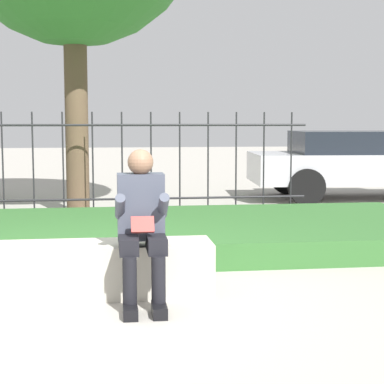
% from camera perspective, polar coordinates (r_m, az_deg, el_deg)
% --- Properties ---
extents(ground_plane, '(60.00, 60.00, 0.00)m').
position_cam_1_polar(ground_plane, '(5.59, -9.58, -9.07)').
color(ground_plane, '#A8A399').
extents(stone_bench, '(2.97, 0.50, 0.45)m').
position_cam_1_polar(stone_bench, '(5.57, -13.69, -7.10)').
color(stone_bench, '#B7B2A3').
rests_on(stone_bench, ground_plane).
extents(person_seated_reader, '(0.42, 0.73, 1.25)m').
position_cam_1_polar(person_seated_reader, '(5.17, -4.50, -2.54)').
color(person_seated_reader, black).
rests_on(person_seated_reader, ground_plane).
extents(grass_berm, '(8.41, 2.89, 0.28)m').
position_cam_1_polar(grass_berm, '(7.66, -9.03, -3.81)').
color(grass_berm, '#33662D').
rests_on(grass_berm, ground_plane).
extents(iron_fence, '(6.41, 0.03, 1.61)m').
position_cam_1_polar(iron_fence, '(9.51, -8.80, 2.42)').
color(iron_fence, '#232326').
rests_on(iron_fence, ground_plane).
extents(car_parked_right, '(4.43, 2.19, 1.28)m').
position_cam_1_polar(car_parked_right, '(12.54, 15.04, 2.61)').
color(car_parked_right, '#B7B7BC').
rests_on(car_parked_right, ground_plane).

